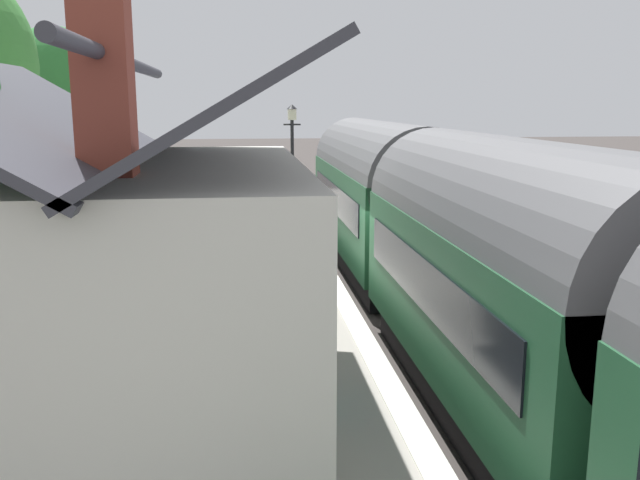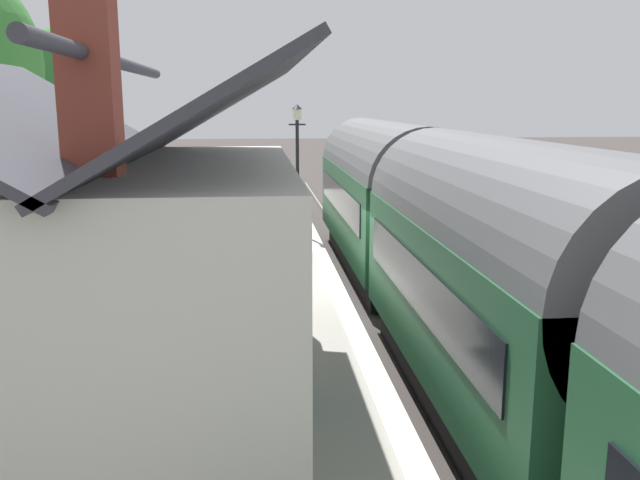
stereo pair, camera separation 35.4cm
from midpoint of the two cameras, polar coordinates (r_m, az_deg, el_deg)
name	(u,v)px [view 2 (the right image)]	position (r m, az deg, el deg)	size (l,w,h in m)	color
ground_plane	(383,319)	(15.56, 6.03, -6.62)	(160.00, 160.00, 0.00)	#383330
platform	(221,303)	(15.13, -7.66, -5.30)	(32.00, 5.30, 0.96)	gray
platform_edge_coping	(332,279)	(15.10, 1.71, -3.31)	(32.00, 0.36, 0.02)	beige
rail_near	(453,314)	(15.93, 11.79, -6.11)	(52.00, 0.08, 0.14)	gray
rail_far	(391,315)	(15.57, 6.69, -6.35)	(52.00, 0.08, 0.14)	gray
train	(502,276)	(10.79, 16.06, -2.92)	(28.48, 2.73, 4.32)	black
station_building	(128,272)	(9.27, -14.87, -2.61)	(7.18, 4.63, 5.64)	silver
bench_mid_platform	(245,246)	(16.40, -5.72, -0.49)	(1.41, 0.48, 0.88)	#26727F
bench_near_building	(251,228)	(18.71, -5.27, 1.01)	(1.41, 0.46, 0.88)	#26727F
bench_platform_end	(256,197)	(24.96, -5.06, 3.64)	(1.42, 0.49, 0.88)	#26727F
bench_by_lamp	(253,205)	(23.06, -5.24, 2.99)	(1.41, 0.47, 0.88)	#26727F
planter_edge_far	(204,240)	(17.74, -9.17, 0.02)	(0.48, 0.48, 0.79)	gray
planter_by_door	(180,221)	(20.77, -11.22, 1.55)	(0.35, 0.35, 0.72)	#9E5138
lamp_post_platform	(297,145)	(20.03, -1.42, 8.04)	(0.32, 0.50, 3.83)	black
station_sign_board	(294,190)	(21.21, -1.73, 4.23)	(0.96, 0.06, 1.57)	black
tree_far_left	(67,88)	(27.28, -20.26, 11.94)	(3.72, 3.88, 7.58)	#4C3828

